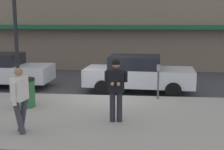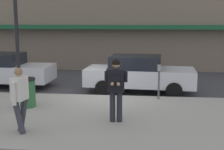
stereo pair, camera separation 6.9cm
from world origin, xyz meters
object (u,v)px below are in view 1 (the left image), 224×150
parked_sedan_mid (138,74)px  pedestrian_in_light_coat (20,96)px  man_texting_on_phone (116,84)px  trash_bin (27,93)px  parked_sedan_near (0,70)px  street_lamp_post (15,16)px  parking_meter (158,77)px

parked_sedan_mid → pedestrian_in_light_coat: (-2.93, -5.46, 0.32)m
man_texting_on_phone → trash_bin: man_texting_on_phone is taller
parked_sedan_near → street_lamp_post: 3.56m
pedestrian_in_light_coat → street_lamp_post: 4.58m
parked_sedan_near → pedestrian_in_light_coat: 6.72m
man_texting_on_phone → street_lamp_post: size_ratio=0.37×
parked_sedan_near → trash_bin: parked_sedan_near is taller
street_lamp_post → trash_bin: bearing=-59.0°
street_lamp_post → parked_sedan_near: bearing=128.7°
parking_meter → parked_sedan_near: bearing=163.7°
parked_sedan_near → parked_sedan_mid: size_ratio=0.98×
pedestrian_in_light_coat → trash_bin: 2.48m
man_texting_on_phone → street_lamp_post: 5.14m
parked_sedan_mid → man_texting_on_phone: 4.42m
parked_sedan_near → parked_sedan_mid: 6.21m
pedestrian_in_light_coat → street_lamp_post: size_ratio=0.35×
parked_sedan_mid → man_texting_on_phone: size_ratio=2.55×
trash_bin → pedestrian_in_light_coat: bearing=-73.0°
street_lamp_post → trash_bin: size_ratio=4.98×
parked_sedan_near → street_lamp_post: size_ratio=0.93×
man_texting_on_phone → street_lamp_post: street_lamp_post is taller
parking_meter → parked_sedan_mid: bearing=115.0°
street_lamp_post → trash_bin: 3.02m
parked_sedan_near → parking_meter: (6.95, -2.04, 0.18)m
man_texting_on_phone → trash_bin: (-3.08, 1.24, -0.62)m
man_texting_on_phone → parked_sedan_mid: bearing=82.6°
parked_sedan_near → street_lamp_post: bearing=-51.3°
parked_sedan_near → man_texting_on_phone: size_ratio=2.51×
parked_sedan_near → street_lamp_post: street_lamp_post is taller
man_texting_on_phone → trash_bin: bearing=158.1°
street_lamp_post → parked_sedan_mid: bearing=20.3°
parked_sedan_mid → man_texting_on_phone: bearing=-97.4°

